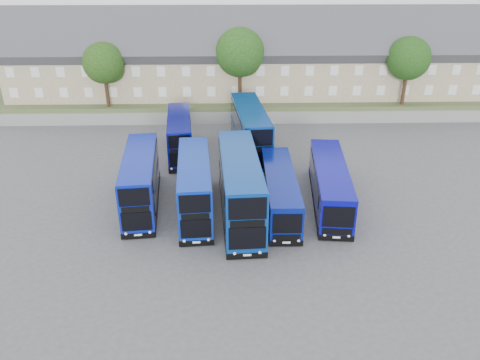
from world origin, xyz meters
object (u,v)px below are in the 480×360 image
tree_west (105,64)px  tree_east (409,60)px  dd_front_left (141,182)px  coach_east_a (280,192)px  tree_mid (241,54)px  tree_far (436,47)px  dd_front_mid (195,187)px

tree_west → tree_east: (36.00, 0.00, 0.34)m
dd_front_left → coach_east_a: 11.22m
dd_front_left → tree_mid: bearing=62.8°
dd_front_left → coach_east_a: size_ratio=0.96×
dd_front_left → tree_mid: tree_mid is taller
tree_west → tree_mid: size_ratio=0.83×
tree_east → tree_far: tree_far is taller
dd_front_mid → coach_east_a: (6.75, 0.11, -0.58)m
dd_front_left → tree_mid: size_ratio=1.19×
dd_front_mid → tree_far: 42.75m
dd_front_left → tree_west: tree_west is taller
dd_front_left → tree_far: bearing=33.8°
dd_front_mid → tree_far: tree_far is taller
tree_west → tree_far: tree_far is taller
tree_east → dd_front_left: bearing=-143.1°
dd_front_left → coach_east_a: bearing=-10.5°
dd_front_mid → tree_mid: (4.30, 23.13, 5.97)m
tree_mid → tree_east: (20.00, -0.50, -0.68)m
tree_mid → tree_east: size_ratio=1.12×
tree_east → tree_mid: bearing=178.6°
tree_west → tree_east: size_ratio=0.94×
tree_west → tree_mid: (16.00, 0.50, 1.02)m
tree_far → tree_west: bearing=-170.5°
dd_front_mid → tree_east: size_ratio=1.33×
tree_west → dd_front_mid: bearing=-62.7°
coach_east_a → tree_east: 29.15m
dd_front_mid → tree_mid: size_ratio=1.19×
tree_west → coach_east_a: bearing=-50.7°
coach_east_a → tree_far: size_ratio=1.31×
dd_front_left → tree_west: (-7.29, 21.56, 4.95)m
coach_east_a → tree_west: 29.64m
coach_east_a → tree_mid: (-2.45, 23.02, 6.55)m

